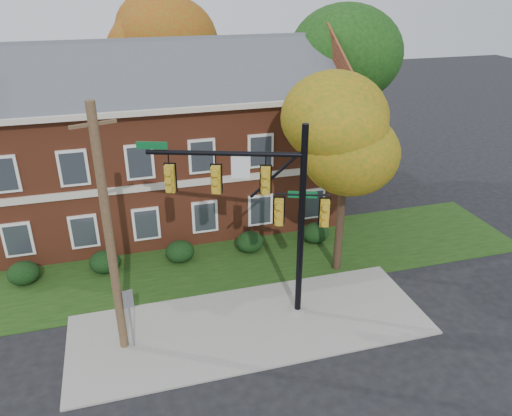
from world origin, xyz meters
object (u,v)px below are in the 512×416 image
object	(u,v)px
apartment_building	(161,132)
sign_post	(129,309)
hedge_left	(105,262)
hedge_right	(250,242)
tree_right_rear	(352,60)
hedge_center	(180,252)
hedge_far_left	(24,273)
hedge_far_right	(315,233)
tree_far_rear	(164,39)
utility_pole	(109,236)
traffic_signal	(264,202)
tree_near_right	(354,132)

from	to	relation	value
apartment_building	sign_post	xyz separation A→B (m)	(-2.54, -10.95, -3.27)
hedge_left	hedge_right	size ratio (longest dim) A/B	1.00
tree_right_rear	sign_post	size ratio (longest dim) A/B	4.19
hedge_center	tree_right_rear	world-z (taller)	tree_right_rear
hedge_far_left	hedge_far_right	xyz separation A→B (m)	(14.00, 0.00, 0.00)
tree_far_rear	utility_pole	size ratio (longest dim) A/B	1.24
hedge_left	traffic_signal	world-z (taller)	traffic_signal
hedge_right	hedge_far_left	bearing A→B (deg)	180.00
hedge_left	tree_right_rear	world-z (taller)	tree_right_rear
hedge_left	traffic_signal	distance (m)	9.06
tree_near_right	tree_far_rear	bearing A→B (deg)	110.27
hedge_far_right	traffic_signal	xyz separation A→B (m)	(-4.28, -4.88, 4.42)
tree_right_rear	hedge_left	bearing A→B (deg)	-157.58
apartment_building	hedge_far_right	bearing A→B (deg)	-36.89
hedge_right	sign_post	size ratio (longest dim) A/B	0.55
hedge_left	tree_near_right	bearing A→B (deg)	-14.81
hedge_right	hedge_far_right	xyz separation A→B (m)	(3.50, 0.00, 0.00)
tree_far_rear	sign_post	xyz separation A→B (m)	(-3.88, -18.79, -7.12)
hedge_far_right	sign_post	xyz separation A→B (m)	(-9.54, -5.70, 1.19)
hedge_far_left	hedge_left	world-z (taller)	same
hedge_far_left	tree_right_rear	xyz separation A→B (m)	(18.31, 6.11, 7.60)
tree_far_rear	traffic_signal	distance (m)	18.45
utility_pole	hedge_far_left	bearing A→B (deg)	109.01
tree_near_right	apartment_building	bearing A→B (deg)	131.77
hedge_left	tree_right_rear	size ratio (longest dim) A/B	0.13
hedge_left	utility_pole	size ratio (longest dim) A/B	0.15
utility_pole	sign_post	size ratio (longest dim) A/B	3.66
hedge_far_right	tree_right_rear	bearing A→B (deg)	54.77
hedge_far_left	hedge_right	xyz separation A→B (m)	(10.50, 0.00, 0.00)
hedge_center	tree_near_right	world-z (taller)	tree_near_right
tree_right_rear	sign_post	world-z (taller)	tree_right_rear
apartment_building	sign_post	size ratio (longest dim) A/B	7.43
tree_right_rear	sign_post	xyz separation A→B (m)	(-13.86, -11.81, -6.40)
hedge_far_right	tree_right_rear	xyz separation A→B (m)	(4.31, 6.11, 7.60)
hedge_far_left	tree_right_rear	distance (m)	20.75
apartment_building	hedge_left	size ratio (longest dim) A/B	13.43
tree_far_rear	sign_post	world-z (taller)	tree_far_rear
sign_post	hedge_center	bearing A→B (deg)	53.57
traffic_signal	sign_post	xyz separation A→B (m)	(-5.26, -0.82, -3.22)
hedge_far_left	tree_far_rear	distance (m)	17.61
utility_pole	traffic_signal	bearing A→B (deg)	-10.14
hedge_center	hedge_far_right	distance (m)	7.00
hedge_center	sign_post	world-z (taller)	sign_post
hedge_far_right	traffic_signal	bearing A→B (deg)	-131.24
hedge_far_left	hedge_left	bearing A→B (deg)	0.00
hedge_left	tree_near_right	xyz separation A→B (m)	(10.72, -2.83, 6.14)
apartment_building	hedge_right	size ratio (longest dim) A/B	13.43
sign_post	apartment_building	bearing A→B (deg)	64.54
hedge_far_right	tree_far_rear	xyz separation A→B (m)	(-5.66, 13.09, 8.32)
hedge_center	utility_pole	bearing A→B (deg)	-117.27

